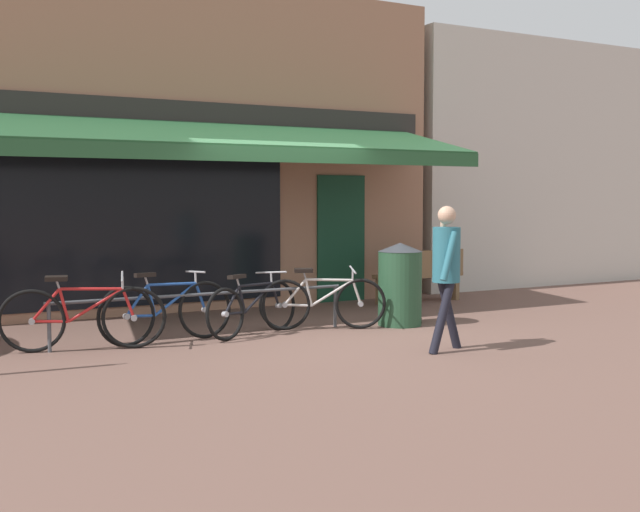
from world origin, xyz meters
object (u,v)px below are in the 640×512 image
bicycle_silver (322,302)px  litter_bin (400,284)px  bicycle_blue (166,311)px  bicycle_red (83,317)px  pedestrian_adult (446,261)px  bicycle_black (252,307)px  park_bench (421,275)px

bicycle_silver → litter_bin: (1.11, -0.16, 0.20)m
bicycle_blue → bicycle_silver: bicycle_blue is taller
bicycle_red → pedestrian_adult: 4.14m
bicycle_blue → pedestrian_adult: 3.37m
pedestrian_adult → litter_bin: size_ratio=1.47×
bicycle_blue → bicycle_black: (1.11, -0.04, -0.03)m
bicycle_silver → pedestrian_adult: (0.53, -1.93, 0.66)m
bicycle_black → litter_bin: bearing=-30.3°
bicycle_red → pedestrian_adult: pedestrian_adult is taller
pedestrian_adult → park_bench: pedestrian_adult is taller
bicycle_red → bicycle_silver: size_ratio=1.14×
bicycle_blue → bicycle_black: size_ratio=1.11×
bicycle_blue → park_bench: park_bench is taller
park_bench → bicycle_red: bearing=-169.4°
park_bench → litter_bin: bearing=-137.3°
bicycle_red → bicycle_silver: bearing=14.9°
bicycle_black → park_bench: bearing=-1.3°
bicycle_black → pedestrian_adult: (1.50, -2.00, 0.67)m
pedestrian_adult → bicycle_black: bearing=128.7°
bicycle_red → litter_bin: litter_bin is taller
bicycle_black → pedestrian_adult: bearing=-77.0°
bicycle_red → bicycle_silver: bicycle_red is taller
bicycle_black → litter_bin: 2.10m
bicycle_blue → bicycle_silver: (2.08, -0.11, -0.02)m
bicycle_silver → park_bench: (2.74, 1.61, 0.10)m
bicycle_red → bicycle_blue: bearing=20.7°
bicycle_black → park_bench: (3.71, 1.54, 0.11)m
bicycle_blue → pedestrian_adult: size_ratio=1.04×
bicycle_black → pedestrian_adult: 2.58m
bicycle_blue → pedestrian_adult: pedestrian_adult is taller
litter_bin → bicycle_blue: bearing=175.1°
park_bench → bicycle_blue: bearing=-167.5°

